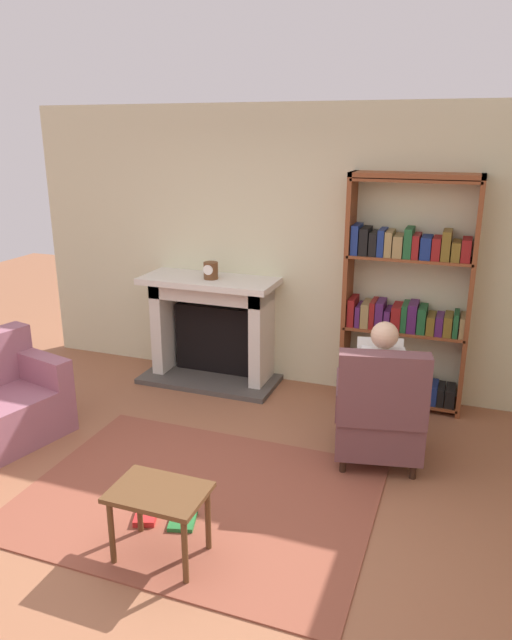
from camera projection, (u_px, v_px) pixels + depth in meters
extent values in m
plane|color=#975D40|center=(178.00, 524.00, 3.88)|extent=(14.00, 14.00, 0.00)
cube|color=beige|center=(294.00, 250.00, 5.75)|extent=(5.60, 0.10, 2.70)
cube|color=brown|center=(198.00, 497.00, 4.15)|extent=(2.40, 1.80, 0.01)
cube|color=#4C4742|center=(210.00, 379.00, 6.08)|extent=(1.38, 0.64, 0.05)
cube|color=black|center=(218.00, 338.00, 6.16)|extent=(0.86, 0.20, 0.70)
cube|color=silver|center=(166.00, 326.00, 6.19)|extent=(0.12, 0.44, 1.02)
cube|color=silver|center=(262.00, 337.00, 5.84)|extent=(0.12, 0.44, 1.02)
cube|color=silver|center=(212.00, 290.00, 5.89)|extent=(1.18, 0.44, 0.16)
cube|color=silver|center=(209.00, 281.00, 5.80)|extent=(1.34, 0.56, 0.06)
cylinder|color=brown|center=(211.00, 271.00, 5.74)|extent=(0.14, 0.14, 0.16)
cylinder|color=white|center=(208.00, 270.00, 5.67)|extent=(0.10, 0.01, 0.10)
cube|color=brown|center=(348.00, 289.00, 5.46)|extent=(0.04, 0.32, 2.11)
cube|color=brown|center=(470.00, 300.00, 5.11)|extent=(0.04, 0.32, 2.11)
cube|color=brown|center=(417.00, 175.00, 4.97)|extent=(1.11, 0.32, 0.04)
cube|color=brown|center=(399.00, 397.00, 5.59)|extent=(1.07, 0.32, 0.02)
cube|color=navy|center=(349.00, 379.00, 5.70)|extent=(0.05, 0.26, 0.21)
cube|color=black|center=(355.00, 378.00, 5.68)|extent=(0.06, 0.26, 0.24)
cube|color=black|center=(363.00, 381.00, 5.66)|extent=(0.08, 0.26, 0.20)
cube|color=#1E592D|center=(372.00, 384.00, 5.64)|extent=(0.06, 0.26, 0.18)
cube|color=black|center=(379.00, 383.00, 5.61)|extent=(0.07, 0.26, 0.21)
cube|color=black|center=(388.00, 386.00, 5.59)|extent=(0.07, 0.26, 0.18)
cube|color=maroon|center=(396.00, 387.00, 5.56)|extent=(0.07, 0.26, 0.18)
cube|color=#1E592D|center=(404.00, 386.00, 5.53)|extent=(0.06, 0.26, 0.23)
cube|color=#4C1E59|center=(412.00, 386.00, 5.50)|extent=(0.08, 0.26, 0.24)
cube|color=black|center=(423.00, 387.00, 5.47)|extent=(0.09, 0.26, 0.24)
cube|color=navy|center=(433.00, 392.00, 5.45)|extent=(0.08, 0.26, 0.18)
cube|color=black|center=(441.00, 394.00, 5.43)|extent=(0.06, 0.26, 0.16)
cube|color=black|center=(450.00, 395.00, 5.40)|extent=(0.08, 0.26, 0.16)
cube|color=brown|center=(404.00, 330.00, 5.39)|extent=(1.07, 0.32, 0.02)
cube|color=maroon|center=(353.00, 310.00, 5.49)|extent=(0.06, 0.26, 0.26)
cube|color=#4C1E59|center=(360.00, 314.00, 5.48)|extent=(0.04, 0.26, 0.19)
cube|color=#997F4C|center=(367.00, 313.00, 5.46)|extent=(0.07, 0.26, 0.22)
cube|color=maroon|center=(374.00, 313.00, 5.43)|extent=(0.05, 0.26, 0.25)
cube|color=#4C1E59|center=(381.00, 314.00, 5.41)|extent=(0.07, 0.26, 0.25)
cube|color=#4C1E59|center=(388.00, 318.00, 5.40)|extent=(0.05, 0.26, 0.18)
cube|color=maroon|center=(397.00, 316.00, 5.36)|extent=(0.08, 0.26, 0.22)
cube|color=#1E592D|center=(405.00, 316.00, 5.34)|extent=(0.05, 0.26, 0.25)
cube|color=#4C1E59|center=(413.00, 316.00, 5.31)|extent=(0.08, 0.26, 0.26)
cube|color=#1E592D|center=(422.00, 319.00, 5.29)|extent=(0.07, 0.26, 0.23)
cube|color=brown|center=(431.00, 323.00, 5.27)|extent=(0.07, 0.26, 0.16)
cube|color=#4C1E59|center=(440.00, 324.00, 5.25)|extent=(0.06, 0.26, 0.17)
cube|color=brown|center=(448.00, 324.00, 5.22)|extent=(0.07, 0.26, 0.18)
cube|color=#1E592D|center=(456.00, 323.00, 5.20)|extent=(0.04, 0.26, 0.21)
cube|color=#997F4C|center=(462.00, 325.00, 5.19)|extent=(0.04, 0.26, 0.19)
cube|color=brown|center=(410.00, 258.00, 5.19)|extent=(1.07, 0.32, 0.02)
cube|color=navy|center=(357.00, 239.00, 5.29)|extent=(0.06, 0.26, 0.26)
cube|color=black|center=(366.00, 241.00, 5.27)|extent=(0.08, 0.26, 0.24)
cube|color=black|center=(375.00, 243.00, 5.24)|extent=(0.07, 0.26, 0.20)
cube|color=navy|center=(382.00, 242.00, 5.22)|extent=(0.06, 0.26, 0.23)
cube|color=#997F4C|center=(390.00, 243.00, 5.20)|extent=(0.06, 0.26, 0.22)
cube|color=#997F4C|center=(399.00, 245.00, 5.18)|extent=(0.08, 0.26, 0.19)
cube|color=#1E592D|center=(409.00, 242.00, 5.14)|extent=(0.07, 0.26, 0.25)
cube|color=maroon|center=(417.00, 246.00, 5.13)|extent=(0.06, 0.26, 0.20)
cube|color=navy|center=(427.00, 247.00, 5.10)|extent=(0.09, 0.26, 0.19)
cube|color=maroon|center=(437.00, 248.00, 5.07)|extent=(0.07, 0.26, 0.19)
cube|color=brown|center=(447.00, 245.00, 5.04)|extent=(0.07, 0.26, 0.25)
cube|color=brown|center=(456.00, 250.00, 5.02)|extent=(0.07, 0.26, 0.16)
cube|color=maroon|center=(466.00, 250.00, 4.99)|extent=(0.08, 0.26, 0.19)
cube|color=brown|center=(416.00, 180.00, 4.98)|extent=(1.07, 0.32, 0.02)
cylinder|color=#331E14|center=(407.00, 439.00, 4.83)|extent=(0.05, 0.05, 0.12)
cylinder|color=#331E14|center=(343.00, 435.00, 4.90)|extent=(0.05, 0.05, 0.12)
cylinder|color=#331E14|center=(413.00, 471.00, 4.37)|extent=(0.05, 0.05, 0.12)
cylinder|color=#331E14|center=(343.00, 465.00, 4.44)|extent=(0.05, 0.05, 0.12)
cube|color=brown|center=(378.00, 428.00, 4.57)|extent=(0.75, 0.72, 0.30)
cube|color=brown|center=(383.00, 390.00, 4.22)|extent=(0.66, 0.29, 0.55)
cube|color=brown|center=(416.00, 399.00, 4.46)|extent=(0.23, 0.55, 0.22)
cube|color=brown|center=(344.00, 395.00, 4.53)|extent=(0.23, 0.55, 0.22)
cube|color=silver|center=(381.00, 382.00, 4.40)|extent=(0.35, 0.26, 0.50)
sphere|color=#D8AD8C|center=(385.00, 335.00, 4.29)|extent=(0.20, 0.20, 0.20)
cube|color=#191E3F|center=(389.00, 396.00, 4.64)|extent=(0.20, 0.42, 0.12)
cube|color=#191E3F|center=(368.00, 395.00, 4.66)|extent=(0.20, 0.42, 0.12)
cylinder|color=#191E3F|center=(385.00, 415.00, 4.90)|extent=(0.10, 0.10, 0.42)
cylinder|color=#191E3F|center=(365.00, 414.00, 4.92)|extent=(0.10, 0.10, 0.42)
cube|color=white|center=(380.00, 354.00, 4.68)|extent=(0.37, 0.18, 0.25)
cube|color=#995D6E|center=(39.00, 367.00, 5.08)|extent=(0.72, 0.32, 0.24)
cube|color=brown|center=(159.00, 492.00, 3.45)|extent=(0.56, 0.39, 0.03)
cylinder|color=brown|center=(112.00, 533.00, 3.46)|extent=(0.04, 0.04, 0.43)
cylinder|color=brown|center=(185.00, 552.00, 3.30)|extent=(0.04, 0.04, 0.43)
cylinder|color=brown|center=(139.00, 503.00, 3.74)|extent=(0.04, 0.04, 0.43)
cylinder|color=brown|center=(208.00, 519.00, 3.58)|extent=(0.04, 0.04, 0.43)
cube|color=red|center=(146.00, 516.00, 3.90)|extent=(0.19, 0.22, 0.04)
cube|color=red|center=(169.00, 500.00, 4.08)|extent=(0.24, 0.30, 0.03)
cube|color=#267233|center=(183.00, 520.00, 3.87)|extent=(0.22, 0.25, 0.03)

